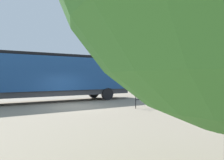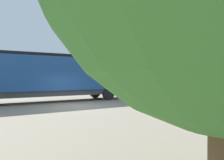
% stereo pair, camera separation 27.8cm
% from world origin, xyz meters
% --- Properties ---
extents(ground_plane, '(120.00, 120.00, 0.00)m').
position_xyz_m(ground_plane, '(0.00, 0.00, 0.00)').
color(ground_plane, gray).
extents(locomotive, '(2.96, 16.36, 3.96)m').
position_xyz_m(locomotive, '(-3.77, -0.52, 2.23)').
color(locomotive, navy).
rests_on(locomotive, ground_plane).
extents(lamp_post, '(0.60, 0.60, 5.53)m').
position_xyz_m(lamp_post, '(4.88, 4.56, 4.21)').
color(lamp_post, '#2D2D2D').
rests_on(lamp_post, ground_plane).
extents(platform_fence, '(0.05, 8.17, 1.04)m').
position_xyz_m(platform_fence, '(3.15, 7.06, 0.67)').
color(platform_fence, black).
rests_on(platform_fence, ground_plane).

